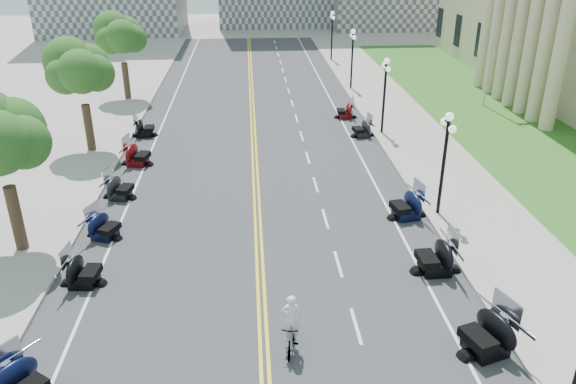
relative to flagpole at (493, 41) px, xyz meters
name	(u,v)px	position (x,y,z in m)	size (l,w,h in m)	color
ground	(260,267)	(-18.00, -22.00, -5.00)	(160.00, 160.00, 0.00)	gray
road	(255,172)	(-18.00, -12.00, -5.00)	(16.00, 90.00, 0.01)	#333335
centerline_yellow_a	(253,172)	(-18.12, -12.00, -4.99)	(0.12, 90.00, 0.00)	yellow
centerline_yellow_b	(257,172)	(-17.88, -12.00, -4.99)	(0.12, 90.00, 0.00)	yellow
edge_line_north	(367,169)	(-11.60, -12.00, -4.99)	(0.12, 90.00, 0.00)	white
edge_line_south	(141,175)	(-24.40, -12.00, -4.99)	(0.12, 90.00, 0.00)	white
lane_dash_5	(356,326)	(-14.80, -26.00, -4.99)	(0.12, 2.00, 0.00)	white
lane_dash_6	(338,264)	(-14.80, -22.00, -4.99)	(0.12, 2.00, 0.00)	white
lane_dash_7	(325,219)	(-14.80, -18.00, -4.99)	(0.12, 2.00, 0.00)	white
lane_dash_8	(316,184)	(-14.80, -14.00, -4.99)	(0.12, 2.00, 0.00)	white
lane_dash_9	(308,158)	(-14.80, -10.00, -4.99)	(0.12, 2.00, 0.00)	white
lane_dash_10	(302,136)	(-14.80, -6.00, -4.99)	(0.12, 2.00, 0.00)	white
lane_dash_11	(296,118)	(-14.80, -2.00, -4.99)	(0.12, 2.00, 0.00)	white
lane_dash_12	(292,103)	(-14.80, 2.00, -4.99)	(0.12, 2.00, 0.00)	white
lane_dash_13	(289,90)	(-14.80, 6.00, -4.99)	(0.12, 2.00, 0.00)	white
lane_dash_14	(285,80)	(-14.80, 10.00, -4.99)	(0.12, 2.00, 0.00)	white
lane_dash_15	(283,70)	(-14.80, 14.00, -4.99)	(0.12, 2.00, 0.00)	white
lane_dash_16	(280,62)	(-14.80, 18.00, -4.99)	(0.12, 2.00, 0.00)	white
lane_dash_17	(278,54)	(-14.80, 22.00, -4.99)	(0.12, 2.00, 0.00)	white
lane_dash_18	(276,48)	(-14.80, 26.00, -4.99)	(0.12, 2.00, 0.00)	white
lane_dash_19	(275,42)	(-14.80, 30.00, -4.99)	(0.12, 2.00, 0.00)	white
sidewalk_north	(437,166)	(-7.50, -12.00, -4.92)	(5.00, 90.00, 0.15)	#9E9991
sidewalk_south	(66,176)	(-28.50, -12.00, -4.92)	(5.00, 90.00, 0.15)	#9E9991
lawn	(498,122)	(-0.50, -4.00, -4.95)	(9.00, 60.00, 0.10)	#356023
street_lamp_2	(443,165)	(-9.40, -18.00, -2.40)	(0.50, 1.20, 4.90)	black
street_lamp_3	(384,96)	(-9.40, -6.00, -2.40)	(0.50, 1.20, 4.90)	black
street_lamp_4	(352,59)	(-9.40, 6.00, -2.40)	(0.50, 1.20, 4.90)	black
street_lamp_5	(332,36)	(-9.40, 18.00, -2.40)	(0.50, 1.20, 4.90)	black
flagpole	(493,41)	(0.00, 0.00, 0.00)	(1.10, 0.20, 10.00)	silver
tree_2	(0,146)	(-28.00, -20.00, -0.25)	(4.80, 4.80, 9.20)	#235619
tree_3	(81,75)	(-28.00, -8.00, -0.25)	(4.80, 4.80, 9.20)	#235619
tree_4	(121,40)	(-28.00, 4.00, -0.25)	(4.80, 4.80, 9.20)	#235619
motorcycle_n_4	(488,332)	(-10.91, -27.58, -4.22)	(2.22, 2.22, 1.56)	black
motorcycle_n_5	(436,255)	(-11.08, -22.85, -4.24)	(2.17, 2.17, 1.52)	black
motorcycle_n_6	(407,204)	(-10.98, -18.12, -4.28)	(2.06, 2.06, 1.44)	black
motorcycle_n_9	(362,128)	(-10.82, -6.38, -4.38)	(1.77, 1.77, 1.24)	black
motorcycle_n_10	(345,110)	(-11.25, -2.19, -4.37)	(1.80, 1.80, 1.26)	#590A0C
motorcycle_s_4	(19,382)	(-24.98, -28.69, -4.29)	(2.02, 2.02, 1.42)	black
motorcycle_s_5	(82,270)	(-24.75, -22.75, -4.34)	(1.89, 1.89, 1.32)	black
motorcycle_s_6	(104,225)	(-24.78, -19.08, -4.37)	(1.81, 1.81, 1.27)	black
motorcycle_s_7	(119,186)	(-24.92, -14.97, -4.35)	(1.87, 1.87, 1.31)	black
motorcycle_s_8	(137,153)	(-24.80, -10.43, -4.29)	(2.03, 2.03, 1.42)	#590A0C
motorcycle_s_9	(144,127)	(-25.21, -5.28, -4.34)	(1.89, 1.89, 1.33)	black
bicycle	(291,335)	(-17.12, -26.98, -4.45)	(0.52, 1.83, 1.10)	#A51414
cyclist_rider	(291,299)	(-17.12, -26.98, -3.05)	(0.62, 0.41, 1.71)	silver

